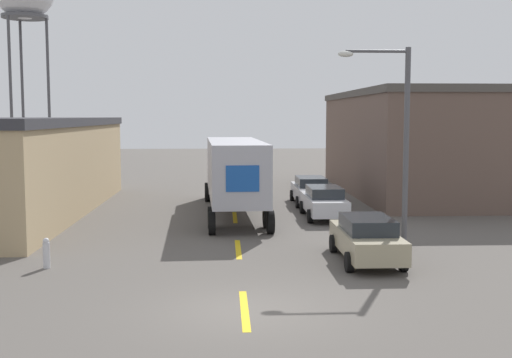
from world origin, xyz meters
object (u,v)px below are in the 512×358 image
(parked_car_right_near, at_px, (366,238))
(fire_hydrant, at_px, (46,253))
(parked_car_right_mid, at_px, (324,201))
(street_lamp, at_px, (397,131))
(semi_truck, at_px, (233,168))
(parked_car_right_far, at_px, (311,190))

(parked_car_right_near, bearing_deg, fire_hydrant, -177.55)
(parked_car_right_near, height_order, fire_hydrant, parked_car_right_near)
(parked_car_right_mid, height_order, street_lamp, street_lamp)
(parked_car_right_mid, distance_m, parked_car_right_near, 9.15)
(street_lamp, bearing_deg, fire_hydrant, -167.68)
(semi_truck, distance_m, parked_car_right_far, 5.39)
(parked_car_right_far, bearing_deg, semi_truck, -145.77)
(parked_car_right_mid, relative_size, fire_hydrant, 4.75)
(parked_car_right_near, distance_m, street_lamp, 4.39)
(semi_truck, bearing_deg, parked_car_right_near, -71.15)
(parked_car_right_mid, height_order, parked_car_right_far, same)
(semi_truck, xyz_separation_m, parked_car_right_mid, (4.29, -1.85, -1.46))
(fire_hydrant, bearing_deg, street_lamp, 12.32)
(parked_car_right_far, relative_size, street_lamp, 0.64)
(street_lamp, bearing_deg, parked_car_right_near, -125.66)
(parked_car_right_near, xyz_separation_m, fire_hydrant, (-10.40, -0.45, -0.31))
(semi_truck, height_order, parked_car_right_far, semi_truck)
(parked_car_right_mid, relative_size, parked_car_right_near, 1.00)
(semi_truck, distance_m, parked_car_right_mid, 4.90)
(parked_car_right_far, bearing_deg, street_lamp, -82.47)
(parked_car_right_mid, bearing_deg, street_lamp, -77.45)
(semi_truck, xyz_separation_m, fire_hydrant, (-6.11, -11.44, -1.76))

